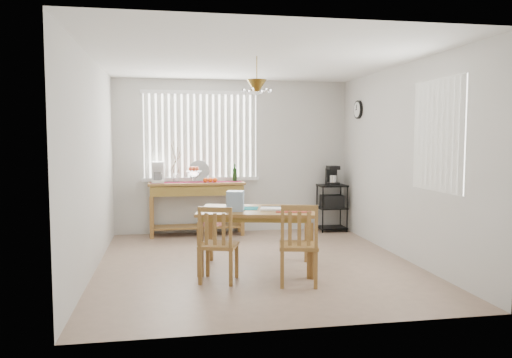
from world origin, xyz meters
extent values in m
cube|color=gray|center=(0.00, 0.00, -0.01)|extent=(4.00, 4.50, 0.01)
cube|color=beige|center=(0.00, 2.30, 1.30)|extent=(4.00, 0.10, 2.60)
cube|color=beige|center=(0.00, -2.30, 1.30)|extent=(4.00, 0.10, 2.60)
cube|color=beige|center=(-2.05, 0.00, 1.30)|extent=(0.10, 4.50, 2.60)
cube|color=beige|center=(2.05, 0.00, 1.30)|extent=(0.10, 4.50, 2.60)
cube|color=white|center=(0.00, 0.00, 2.65)|extent=(4.00, 4.50, 0.10)
cube|color=white|center=(-0.55, 2.25, 1.65)|extent=(1.90, 0.01, 1.40)
cube|color=white|center=(-1.45, 2.23, 1.65)|extent=(0.07, 0.03, 1.40)
cube|color=white|center=(-1.34, 2.23, 1.65)|extent=(0.07, 0.03, 1.40)
cube|color=white|center=(-1.24, 2.23, 1.65)|extent=(0.07, 0.03, 1.40)
cube|color=white|center=(-1.13, 2.23, 1.65)|extent=(0.07, 0.03, 1.40)
cube|color=white|center=(-1.03, 2.23, 1.65)|extent=(0.07, 0.03, 1.40)
cube|color=white|center=(-0.92, 2.23, 1.65)|extent=(0.07, 0.03, 1.40)
cube|color=white|center=(-0.81, 2.23, 1.65)|extent=(0.07, 0.03, 1.40)
cube|color=white|center=(-0.71, 2.23, 1.65)|extent=(0.07, 0.03, 1.40)
cube|color=white|center=(-0.60, 2.23, 1.65)|extent=(0.07, 0.03, 1.40)
cube|color=white|center=(-0.50, 2.23, 1.65)|extent=(0.07, 0.03, 1.40)
cube|color=white|center=(-0.39, 2.23, 1.65)|extent=(0.07, 0.03, 1.40)
cube|color=white|center=(-0.29, 2.23, 1.65)|extent=(0.07, 0.03, 1.40)
cube|color=white|center=(-0.18, 2.23, 1.65)|extent=(0.07, 0.03, 1.40)
cube|color=white|center=(-0.08, 2.23, 1.65)|extent=(0.07, 0.03, 1.40)
cube|color=white|center=(0.03, 2.23, 1.65)|extent=(0.07, 0.03, 1.40)
cube|color=white|center=(0.14, 2.23, 1.65)|extent=(0.07, 0.03, 1.40)
cube|color=white|center=(0.24, 2.23, 1.65)|extent=(0.07, 0.03, 1.40)
cube|color=white|center=(0.35, 2.23, 1.65)|extent=(0.07, 0.03, 1.40)
cube|color=white|center=(-0.55, 2.22, 0.92)|extent=(1.98, 0.06, 0.06)
cube|color=white|center=(-0.55, 2.22, 2.38)|extent=(1.98, 0.06, 0.06)
cube|color=white|center=(2.00, -0.90, 1.65)|extent=(0.01, 1.10, 1.30)
cube|color=white|center=(1.99, -1.40, 1.65)|extent=(0.03, 0.07, 1.30)
cube|color=white|center=(1.99, -1.29, 1.65)|extent=(0.03, 0.07, 1.30)
cube|color=white|center=(1.99, -1.18, 1.65)|extent=(0.03, 0.07, 1.30)
cube|color=white|center=(1.99, -1.07, 1.65)|extent=(0.03, 0.07, 1.30)
cube|color=white|center=(1.99, -0.96, 1.65)|extent=(0.03, 0.07, 1.30)
cube|color=white|center=(1.99, -0.85, 1.65)|extent=(0.03, 0.07, 1.30)
cube|color=white|center=(1.99, -0.74, 1.65)|extent=(0.03, 0.07, 1.30)
cube|color=white|center=(1.99, -0.63, 1.65)|extent=(0.03, 0.07, 1.30)
cube|color=white|center=(1.99, -0.52, 1.65)|extent=(0.03, 0.07, 1.30)
cube|color=white|center=(1.99, -0.41, 1.65)|extent=(0.03, 0.07, 1.30)
cylinder|color=black|center=(1.98, 1.55, 2.08)|extent=(0.04, 0.30, 0.30)
cylinder|color=white|center=(1.95, 1.55, 2.08)|extent=(0.01, 0.25, 0.25)
cylinder|color=olive|center=(-0.04, -0.27, 2.43)|extent=(0.01, 0.01, 0.34)
cone|color=olive|center=(-0.04, -0.27, 2.25)|extent=(0.24, 0.24, 0.14)
sphere|color=white|center=(0.12, -0.27, 2.19)|extent=(0.05, 0.05, 0.05)
sphere|color=white|center=(0.04, -0.13, 2.19)|extent=(0.05, 0.05, 0.05)
sphere|color=white|center=(-0.12, -0.13, 2.19)|extent=(0.05, 0.05, 0.05)
sphere|color=white|center=(-0.20, -0.27, 2.19)|extent=(0.05, 0.05, 0.05)
sphere|color=white|center=(-0.12, -0.41, 2.19)|extent=(0.05, 0.05, 0.05)
sphere|color=white|center=(0.04, -0.41, 2.19)|extent=(0.05, 0.05, 0.05)
cube|color=olive|center=(-0.64, 2.01, 0.87)|extent=(1.58, 0.44, 0.04)
cube|color=olive|center=(-0.64, 2.01, 0.76)|extent=(1.52, 0.40, 0.16)
cube|color=olive|center=(-1.38, 1.84, 0.34)|extent=(0.06, 0.06, 0.68)
cube|color=olive|center=(0.10, 1.84, 0.34)|extent=(0.06, 0.06, 0.68)
cube|color=olive|center=(-1.38, 2.18, 0.34)|extent=(0.06, 0.06, 0.68)
cube|color=olive|center=(0.10, 2.18, 0.34)|extent=(0.06, 0.06, 0.68)
cube|color=olive|center=(-0.64, 2.01, 0.15)|extent=(1.46, 0.38, 0.03)
cube|color=red|center=(-0.39, 2.01, 0.21)|extent=(0.30, 0.22, 0.10)
cube|color=maroon|center=(-0.64, 2.01, 0.89)|extent=(1.50, 0.24, 0.01)
cube|color=white|center=(-1.27, 2.01, 0.91)|extent=(0.20, 0.24, 0.05)
cube|color=white|center=(-1.27, 2.09, 1.03)|extent=(0.20, 0.08, 0.30)
cube|color=white|center=(-1.27, 1.99, 1.20)|extent=(0.20, 0.22, 0.07)
cylinder|color=white|center=(-1.27, 1.98, 1.00)|extent=(0.13, 0.13, 0.13)
cylinder|color=white|center=(-0.69, 1.99, 0.94)|extent=(0.05, 0.05, 0.10)
cone|color=white|center=(-0.69, 1.99, 1.03)|extent=(0.26, 0.26, 0.09)
sphere|color=#B3171C|center=(-0.64, 1.99, 1.11)|extent=(0.08, 0.08, 0.08)
sphere|color=#B3171C|center=(-0.69, 2.04, 1.11)|extent=(0.08, 0.08, 0.08)
sphere|color=#B3171C|center=(-0.74, 1.99, 1.11)|extent=(0.08, 0.08, 0.08)
sphere|color=#B3171C|center=(-0.69, 1.94, 1.11)|extent=(0.08, 0.08, 0.08)
sphere|color=#E1440B|center=(-0.50, 1.93, 0.93)|extent=(0.08, 0.08, 0.08)
sphere|color=#E1440B|center=(-0.42, 1.93, 0.93)|extent=(0.08, 0.08, 0.08)
sphere|color=#E1440B|center=(-0.34, 1.93, 0.93)|extent=(0.08, 0.08, 0.08)
cylinder|color=silver|center=(-0.59, 2.19, 1.06)|extent=(0.35, 0.09, 0.35)
cylinder|color=white|center=(-0.98, 2.06, 0.96)|extent=(0.08, 0.08, 0.14)
cylinder|color=#4C3823|center=(-0.98, 2.06, 1.25)|extent=(0.08, 0.04, 0.44)
cylinder|color=#4C3823|center=(-0.98, 2.06, 1.27)|extent=(0.13, 0.06, 0.48)
cylinder|color=#4C3823|center=(-0.98, 2.06, 1.22)|extent=(0.17, 0.08, 0.36)
cylinder|color=#4C3823|center=(-0.98, 2.06, 1.30)|extent=(0.06, 0.03, 0.54)
cylinder|color=#4C3823|center=(-0.98, 2.06, 1.21)|extent=(0.22, 0.10, 0.30)
cylinder|color=black|center=(0.00, 2.06, 1.00)|extent=(0.07, 0.07, 0.23)
cylinder|color=black|center=(0.00, 2.06, 1.15)|extent=(0.03, 0.03, 0.08)
cylinder|color=black|center=(1.48, 1.83, 0.40)|extent=(0.02, 0.02, 0.81)
cylinder|color=black|center=(1.92, 1.83, 0.40)|extent=(0.02, 0.02, 0.81)
cylinder|color=black|center=(1.48, 2.17, 0.40)|extent=(0.02, 0.02, 0.81)
cylinder|color=black|center=(1.92, 2.17, 0.40)|extent=(0.02, 0.02, 0.81)
cube|color=black|center=(1.70, 2.00, 0.79)|extent=(0.48, 0.38, 0.03)
cube|color=black|center=(1.70, 2.00, 0.40)|extent=(0.48, 0.38, 0.02)
cube|color=black|center=(1.70, 2.00, 0.06)|extent=(0.48, 0.38, 0.02)
cube|color=black|center=(1.70, 2.00, 0.52)|extent=(0.36, 0.29, 0.21)
cube|color=black|center=(1.70, 1.98, 0.83)|extent=(0.19, 0.23, 0.05)
cube|color=black|center=(1.70, 2.06, 0.95)|extent=(0.19, 0.08, 0.29)
cube|color=black|center=(1.70, 1.98, 1.11)|extent=(0.19, 0.21, 0.07)
cylinder|color=silver|center=(1.70, 1.97, 0.92)|extent=(0.12, 0.12, 0.12)
cube|color=olive|center=(-0.04, -0.27, 0.73)|extent=(1.56, 1.19, 0.04)
cube|color=olive|center=(-0.04, -0.27, 0.68)|extent=(1.44, 1.07, 0.06)
cube|color=olive|center=(-0.74, -0.50, 0.32)|extent=(0.08, 0.08, 0.65)
cube|color=olive|center=(0.50, -0.79, 0.32)|extent=(0.08, 0.08, 0.65)
cube|color=olive|center=(-0.57, 0.26, 0.32)|extent=(0.08, 0.08, 0.65)
cube|color=olive|center=(0.67, -0.04, 0.32)|extent=(0.08, 0.08, 0.65)
cube|color=#156F78|center=(-0.22, -0.17, 0.75)|extent=(0.48, 0.39, 0.01)
cube|color=maroon|center=(0.37, -0.52, 0.75)|extent=(0.48, 0.39, 0.01)
cube|color=white|center=(0.15, -0.36, 0.76)|extent=(0.35, 0.30, 0.02)
cube|color=black|center=(0.18, -0.24, 0.76)|extent=(0.30, 0.10, 0.03)
cube|color=#89A6C8|center=(-0.31, -0.36, 0.87)|extent=(0.24, 0.24, 0.24)
cube|color=olive|center=(-0.55, -0.72, 0.41)|extent=(0.51, 0.51, 0.04)
cube|color=olive|center=(-0.33, -0.61, 0.20)|extent=(0.05, 0.05, 0.39)
cube|color=olive|center=(-0.66, -0.50, 0.20)|extent=(0.05, 0.05, 0.39)
cube|color=olive|center=(-0.44, -0.94, 0.20)|extent=(0.05, 0.05, 0.39)
cube|color=olive|center=(-0.77, -0.83, 0.20)|extent=(0.05, 0.05, 0.39)
cube|color=olive|center=(-0.44, -0.95, 0.65)|extent=(0.04, 0.04, 0.44)
cube|color=olive|center=(-0.77, -0.84, 0.65)|extent=(0.04, 0.04, 0.44)
cube|color=olive|center=(-0.61, -0.89, 0.84)|extent=(0.36, 0.14, 0.06)
cube|color=olive|center=(-0.52, -0.92, 0.63)|extent=(0.04, 0.03, 0.35)
cube|color=olive|center=(-0.61, -0.89, 0.63)|extent=(0.04, 0.03, 0.35)
cube|color=olive|center=(-0.70, -0.86, 0.63)|extent=(0.04, 0.03, 0.35)
cube|color=olive|center=(0.31, -0.98, 0.43)|extent=(0.50, 0.50, 0.04)
cube|color=olive|center=(0.52, -0.84, 0.20)|extent=(0.05, 0.05, 0.41)
cube|color=olive|center=(0.17, -0.76, 0.20)|extent=(0.05, 0.05, 0.41)
cube|color=olive|center=(0.44, -1.19, 0.20)|extent=(0.05, 0.05, 0.41)
cube|color=olive|center=(0.09, -1.11, 0.20)|extent=(0.05, 0.05, 0.41)
cube|color=olive|center=(0.44, -1.20, 0.68)|extent=(0.04, 0.04, 0.46)
cube|color=olive|center=(0.09, -1.12, 0.68)|extent=(0.04, 0.04, 0.46)
cube|color=olive|center=(0.27, -1.16, 0.88)|extent=(0.38, 0.11, 0.06)
cube|color=olive|center=(0.36, -1.18, 0.66)|extent=(0.04, 0.03, 0.37)
cube|color=olive|center=(0.27, -1.16, 0.66)|extent=(0.04, 0.03, 0.37)
cube|color=olive|center=(0.17, -1.14, 0.66)|extent=(0.04, 0.03, 0.37)
camera|label=1|loc=(-1.10, -6.25, 1.63)|focal=35.00mm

